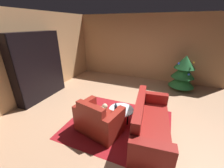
{
  "coord_description": "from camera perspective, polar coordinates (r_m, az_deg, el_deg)",
  "views": [
    {
      "loc": [
        0.93,
        -3.03,
        2.32
      ],
      "look_at": [
        -0.29,
        -0.01,
        0.93
      ],
      "focal_mm": 22.57,
      "sensor_mm": 36.0,
      "label": 1
    }
  ],
  "objects": [
    {
      "name": "wall_back",
      "position": [
        6.38,
        13.9,
        13.89
      ],
      "size": [
        6.26,
        0.06,
        2.72
      ],
      "primitive_type": "cube",
      "color": "tan",
      "rests_on": "ground"
    },
    {
      "name": "ground_plane",
      "position": [
        3.93,
        4.17,
        -13.1
      ],
      "size": [
        7.63,
        7.63,
        0.0
      ],
      "primitive_type": "plane",
      "color": "tan"
    },
    {
      "name": "book_stack_on_table",
      "position": [
        3.43,
        3.65,
        -10.06
      ],
      "size": [
        0.23,
        0.16,
        0.07
      ],
      "color": "#337E51",
      "rests_on": "coffee_table"
    },
    {
      "name": "bookshelf_unit",
      "position": [
        5.13,
        -26.67,
        6.33
      ],
      "size": [
        0.36,
        1.7,
        2.12
      ],
      "color": "black",
      "rests_on": "ground"
    },
    {
      "name": "area_rug",
      "position": [
        3.69,
        2.66,
        -15.78
      ],
      "size": [
        2.46,
        2.12,
        0.01
      ],
      "primitive_type": "cube",
      "color": "maroon",
      "rests_on": "ground"
    },
    {
      "name": "wall_left",
      "position": [
        5.13,
        -30.76,
        9.19
      ],
      "size": [
        0.06,
        6.48,
        2.72
      ],
      "primitive_type": "cube",
      "color": "tan",
      "rests_on": "ground"
    },
    {
      "name": "couch_red",
      "position": [
        3.28,
        14.81,
        -15.76
      ],
      "size": [
        0.92,
        2.0,
        0.88
      ],
      "color": "maroon",
      "rests_on": "ground"
    },
    {
      "name": "coffee_table",
      "position": [
        3.51,
        3.75,
        -10.74
      ],
      "size": [
        0.61,
        0.61,
        0.41
      ],
      "color": "black",
      "rests_on": "ground"
    },
    {
      "name": "bottle_on_table",
      "position": [
        3.35,
        1.52,
        -9.74
      ],
      "size": [
        0.07,
        0.07,
        0.22
      ],
      "color": "#283852",
      "rests_on": "coffee_table"
    },
    {
      "name": "decorated_tree",
      "position": [
        5.79,
        26.91,
        4.12
      ],
      "size": [
        0.9,
        0.9,
        1.3
      ],
      "color": "brown",
      "rests_on": "ground"
    },
    {
      "name": "armchair_red",
      "position": [
        3.32,
        -5.48,
        -14.36
      ],
      "size": [
        1.12,
        0.86,
        0.82
      ],
      "color": "maroon",
      "rests_on": "ground"
    }
  ]
}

